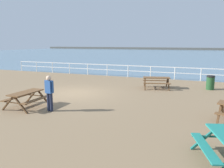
{
  "coord_description": "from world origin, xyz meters",
  "views": [
    {
      "loc": [
        7.29,
        -12.06,
        3.12
      ],
      "look_at": [
        2.62,
        -0.27,
        0.8
      ],
      "focal_mm": 36.28,
      "sensor_mm": 36.0,
      "label": 1
    }
  ],
  "objects_px": {
    "picnic_table_near_left": "(156,80)",
    "litter_bin": "(210,83)",
    "picnic_table_far_left": "(26,96)",
    "visitor": "(49,91)"
  },
  "relations": [
    {
      "from": "picnic_table_near_left",
      "to": "litter_bin",
      "type": "distance_m",
      "value": 3.59
    },
    {
      "from": "picnic_table_far_left",
      "to": "litter_bin",
      "type": "height_order",
      "value": "litter_bin"
    },
    {
      "from": "visitor",
      "to": "litter_bin",
      "type": "height_order",
      "value": "visitor"
    },
    {
      "from": "picnic_table_far_left",
      "to": "litter_bin",
      "type": "relative_size",
      "value": 1.92
    },
    {
      "from": "picnic_table_far_left",
      "to": "picnic_table_near_left",
      "type": "bearing_deg",
      "value": -34.53
    },
    {
      "from": "visitor",
      "to": "litter_bin",
      "type": "relative_size",
      "value": 1.75
    },
    {
      "from": "picnic_table_near_left",
      "to": "visitor",
      "type": "relative_size",
      "value": 1.28
    },
    {
      "from": "picnic_table_near_left",
      "to": "visitor",
      "type": "xyz_separation_m",
      "value": [
        -3.56,
        -7.12,
        0.36
      ]
    },
    {
      "from": "picnic_table_near_left",
      "to": "litter_bin",
      "type": "bearing_deg",
      "value": -0.26
    },
    {
      "from": "picnic_table_near_left",
      "to": "litter_bin",
      "type": "height_order",
      "value": "litter_bin"
    }
  ]
}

